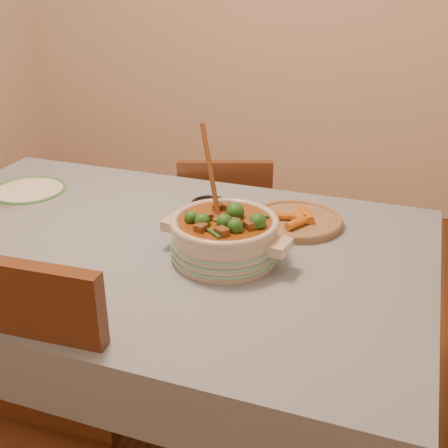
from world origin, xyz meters
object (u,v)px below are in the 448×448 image
at_px(white_plate, 29,191).
at_px(condiment_bowl, 209,209).
at_px(dining_table, 147,268).
at_px(stew_casserole, 224,234).
at_px(chair_near, 6,439).
at_px(fried_plate, 297,219).
at_px(chair_far, 225,231).

distance_m(white_plate, condiment_bowl, 0.69).
distance_m(dining_table, stew_casserole, 0.31).
height_order(stew_casserole, white_plate, stew_casserole).
bearing_deg(stew_casserole, chair_near, -118.26).
bearing_deg(fried_plate, chair_far, 131.83).
xyz_separation_m(fried_plate, chair_far, (-0.40, 0.45, -0.32)).
height_order(stew_casserole, chair_near, stew_casserole).
relative_size(fried_plate, chair_near, 0.34).
relative_size(dining_table, chair_near, 1.79).
height_order(white_plate, chair_far, chair_far).
relative_size(condiment_bowl, chair_near, 0.15).
bearing_deg(condiment_bowl, chair_far, 103.86).
bearing_deg(condiment_bowl, stew_casserole, -59.80).
xyz_separation_m(condiment_bowl, fried_plate, (0.28, 0.06, -0.02)).
distance_m(condiment_bowl, chair_near, 0.88).
bearing_deg(stew_casserole, chair_far, 109.38).
distance_m(dining_table, condiment_bowl, 0.28).
xyz_separation_m(stew_casserole, fried_plate, (0.14, 0.29, -0.06)).
distance_m(white_plate, chair_far, 0.83).
height_order(stew_casserole, fried_plate, stew_casserole).
height_order(condiment_bowl, fried_plate, condiment_bowl).
height_order(dining_table, fried_plate, fried_plate).
relative_size(dining_table, stew_casserole, 4.36).
height_order(stew_casserole, condiment_bowl, stew_casserole).
xyz_separation_m(stew_casserole, chair_near, (-0.32, -0.59, -0.30)).
bearing_deg(chair_far, condiment_bowl, 84.75).
bearing_deg(dining_table, white_plate, 161.04).
xyz_separation_m(white_plate, fried_plate, (0.96, 0.08, 0.01)).
bearing_deg(stew_casserole, condiment_bowl, 120.20).
relative_size(stew_casserole, chair_near, 0.41).
height_order(fried_plate, chair_near, chair_near).
bearing_deg(white_plate, dining_table, -18.96).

